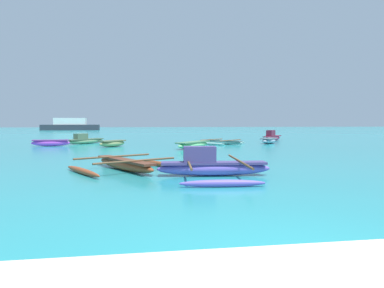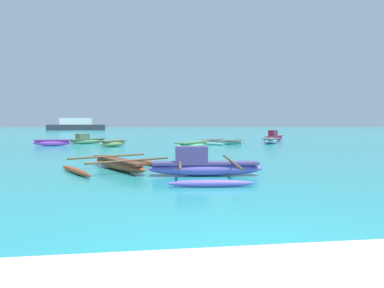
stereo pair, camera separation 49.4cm
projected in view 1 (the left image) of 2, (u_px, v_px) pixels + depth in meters
name	position (u px, v px, depth m)	size (l,w,h in m)	color
moored_boat_0	(112.00, 143.00, 24.04)	(2.02, 2.09, 0.46)	#99A867
moored_boat_1	(272.00, 137.00, 31.30)	(3.02, 3.43, 1.01)	#AD2651
moored_boat_2	(124.00, 164.00, 12.31)	(4.27, 4.12, 0.45)	brown
moored_boat_3	(212.00, 166.00, 11.00)	(3.70, 4.26, 0.95)	#6E56C1
moored_boat_4	(85.00, 140.00, 27.49)	(2.84, 3.32, 0.83)	#7DA573
moored_boat_5	(51.00, 143.00, 24.65)	(2.69, 0.48, 0.47)	#C249D8
moored_boat_6	(221.00, 142.00, 27.15)	(4.16, 4.12, 0.36)	#86B9B3
moored_boat_7	(193.00, 145.00, 22.65)	(2.89, 3.20, 0.45)	#7ADE8F
moored_boat_8	(269.00, 140.00, 27.71)	(2.07, 2.23, 0.45)	#94B1C7
distant_ferry	(70.00, 125.00, 74.36)	(12.08, 2.66, 2.66)	#2D333D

